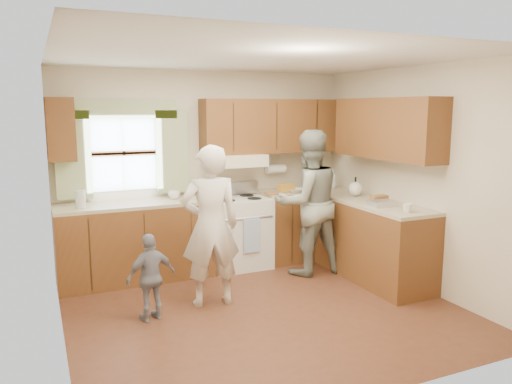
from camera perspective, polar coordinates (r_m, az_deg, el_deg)
name	(u,v)px	position (r m, az deg, el deg)	size (l,w,h in m)	color
room	(263,189)	(4.90, 0.84, 0.37)	(3.80, 3.80, 3.80)	#4F2718
kitchen_fixtures	(272,206)	(6.18, 1.80, -1.59)	(3.80, 2.25, 2.15)	#47260F
stove	(237,231)	(6.46, -2.13, -4.49)	(0.76, 0.67, 1.07)	silver
woman_left	(210,226)	(5.15, -5.23, -3.90)	(0.61, 0.40, 1.67)	beige
woman_right	(308,203)	(6.15, 5.99, -1.22)	(0.86, 0.67, 1.78)	#233A2A
child	(151,277)	(4.96, -11.91, -9.49)	(0.50, 0.21, 0.86)	gray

